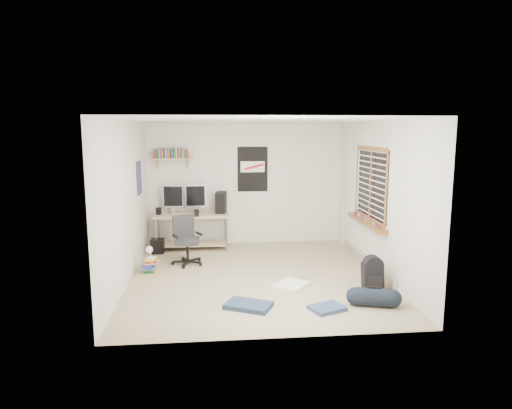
{
  "coord_description": "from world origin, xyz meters",
  "views": [
    {
      "loc": [
        -0.69,
        -7.09,
        2.35
      ],
      "look_at": [
        0.02,
        0.23,
        1.14
      ],
      "focal_mm": 32.0,
      "sensor_mm": 36.0,
      "label": 1
    }
  ],
  "objects": [
    {
      "name": "desk",
      "position": [
        -1.1,
        1.87,
        0.36
      ],
      "size": [
        1.61,
        1.13,
        0.67
      ],
      "primitive_type": "cube",
      "rotation": [
        0.0,
        0.0,
        0.36
      ],
      "color": "#CEB28F",
      "rests_on": "floor"
    },
    {
      "name": "speaker_right",
      "position": [
        -0.99,
        1.61,
        0.75
      ],
      "size": [
        0.1,
        0.1,
        0.16
      ],
      "primitive_type": "cube",
      "rotation": [
        0.0,
        0.0,
        0.22
      ],
      "color": "black",
      "rests_on": "desk"
    },
    {
      "name": "left_wall",
      "position": [
        -2.0,
        0.0,
        1.25
      ],
      "size": [
        0.01,
        4.5,
        2.5
      ],
      "primitive_type": "cube",
      "color": "silver",
      "rests_on": "ground"
    },
    {
      "name": "wall_shelf",
      "position": [
        -1.45,
        2.14,
        1.78
      ],
      "size": [
        0.8,
        0.22,
        0.24
      ],
      "primitive_type": "cube",
      "color": "tan",
      "rests_on": "back_wall"
    },
    {
      "name": "keyboard",
      "position": [
        -1.29,
        1.62,
        0.68
      ],
      "size": [
        0.39,
        0.22,
        0.02
      ],
      "primitive_type": "cube",
      "rotation": [
        0.0,
        0.0,
        0.24
      ],
      "color": "black",
      "rests_on": "desk"
    },
    {
      "name": "desk_lamp",
      "position": [
        -1.72,
        0.34,
        0.38
      ],
      "size": [
        0.18,
        0.24,
        0.22
      ],
      "primitive_type": "cube",
      "rotation": [
        0.0,
        0.0,
        -0.22
      ],
      "color": "white",
      "rests_on": "book_stack"
    },
    {
      "name": "subwoofer",
      "position": [
        -1.75,
        1.59,
        0.14
      ],
      "size": [
        0.25,
        0.25,
        0.27
      ],
      "primitive_type": "cube",
      "rotation": [
        0.0,
        0.0,
        -0.03
      ],
      "color": "black",
      "rests_on": "floor"
    },
    {
      "name": "window",
      "position": [
        1.95,
        0.3,
        1.45
      ],
      "size": [
        0.1,
        1.5,
        1.26
      ],
      "primitive_type": "cube",
      "color": "brown",
      "rests_on": "right_wall"
    },
    {
      "name": "monitor_right",
      "position": [
        -1.02,
        2.0,
        0.9
      ],
      "size": [
        0.41,
        0.13,
        0.45
      ],
      "primitive_type": "cube",
      "rotation": [
        0.0,
        0.0,
        0.06
      ],
      "color": "#9A9B9F",
      "rests_on": "desk"
    },
    {
      "name": "poster_left_wall",
      "position": [
        -1.99,
        1.2,
        1.5
      ],
      "size": [
        0.02,
        0.42,
        0.6
      ],
      "primitive_type": "cube",
      "color": "navy",
      "rests_on": "left_wall"
    },
    {
      "name": "tshirt",
      "position": [
        0.49,
        -0.54,
        0.02
      ],
      "size": [
        0.64,
        0.65,
        0.04
      ],
      "primitive_type": "cube",
      "rotation": [
        0.0,
        0.0,
        0.87
      ],
      "color": "silver",
      "rests_on": "floor"
    },
    {
      "name": "speaker_left",
      "position": [
        -1.74,
        1.86,
        0.76
      ],
      "size": [
        0.11,
        0.11,
        0.17
      ],
      "primitive_type": "cube",
      "rotation": [
        0.0,
        0.0,
        -0.36
      ],
      "color": "black",
      "rests_on": "desk"
    },
    {
      "name": "baseboard_heater",
      "position": [
        1.96,
        0.3,
        0.09
      ],
      "size": [
        0.08,
        2.5,
        0.18
      ],
      "primitive_type": "cube",
      "color": "#B7B2A8",
      "rests_on": "floor"
    },
    {
      "name": "jeans_a",
      "position": [
        -0.23,
        -1.31,
        0.03
      ],
      "size": [
        0.7,
        0.6,
        0.07
      ],
      "primitive_type": "cube",
      "rotation": [
        0.0,
        0.0,
        -0.45
      ],
      "color": "#22314D",
      "rests_on": "floor"
    },
    {
      "name": "jeans_b",
      "position": [
        0.8,
        -1.5,
        0.03
      ],
      "size": [
        0.52,
        0.46,
        0.05
      ],
      "primitive_type": "cube",
      "rotation": [
        0.0,
        0.0,
        0.38
      ],
      "color": "navy",
      "rests_on": "floor"
    },
    {
      "name": "backpack",
      "position": [
        1.67,
        -0.76,
        0.2
      ],
      "size": [
        0.3,
        0.24,
        0.4
      ],
      "primitive_type": "cube",
      "rotation": [
        0.0,
        0.0,
        -0.01
      ],
      "color": "black",
      "rests_on": "floor"
    },
    {
      "name": "pc_tower",
      "position": [
        -0.51,
        2.0,
        0.89
      ],
      "size": [
        0.25,
        0.44,
        0.44
      ],
      "primitive_type": "cube",
      "rotation": [
        0.0,
        0.0,
        -0.12
      ],
      "color": "black",
      "rests_on": "desk"
    },
    {
      "name": "duffel_bag",
      "position": [
        1.46,
        -1.42,
        0.14
      ],
      "size": [
        0.31,
        0.31,
        0.49
      ],
      "primitive_type": "cylinder",
      "rotation": [
        0.0,
        0.0,
        -0.27
      ],
      "color": "black",
      "rests_on": "floor"
    },
    {
      "name": "book_stack",
      "position": [
        -1.74,
        0.36,
        0.15
      ],
      "size": [
        0.51,
        0.44,
        0.32
      ],
      "primitive_type": "cube",
      "rotation": [
        0.0,
        0.0,
        -0.11
      ],
      "color": "brown",
      "rests_on": "floor"
    },
    {
      "name": "poster_back_wall",
      "position": [
        0.15,
        2.23,
        1.55
      ],
      "size": [
        0.62,
        0.03,
        0.92
      ],
      "primitive_type": "cube",
      "color": "black",
      "rests_on": "back_wall"
    },
    {
      "name": "office_chair",
      "position": [
        -1.13,
        0.79,
        0.49
      ],
      "size": [
        0.74,
        0.74,
        0.86
      ],
      "primitive_type": "cube",
      "rotation": [
        0.0,
        0.0,
        0.4
      ],
      "color": "#262629",
      "rests_on": "floor"
    },
    {
      "name": "floor",
      "position": [
        0.0,
        0.0,
        -0.01
      ],
      "size": [
        4.0,
        4.5,
        0.01
      ],
      "primitive_type": "cube",
      "color": "gray",
      "rests_on": "ground"
    },
    {
      "name": "right_wall",
      "position": [
        2.0,
        0.0,
        1.25
      ],
      "size": [
        0.01,
        4.5,
        2.5
      ],
      "primitive_type": "cube",
      "color": "silver",
      "rests_on": "ground"
    },
    {
      "name": "monitor_left",
      "position": [
        -1.46,
        2.0,
        0.9
      ],
      "size": [
        0.42,
        0.14,
        0.45
      ],
      "primitive_type": "cube",
      "rotation": [
        0.0,
        0.0,
        -0.1
      ],
      "color": "#A6A6AB",
      "rests_on": "desk"
    },
    {
      "name": "ceiling",
      "position": [
        0.0,
        0.0,
        2.5
      ],
      "size": [
        4.0,
        4.5,
        0.01
      ],
      "primitive_type": "cube",
      "color": "white",
      "rests_on": "ground"
    },
    {
      "name": "back_wall",
      "position": [
        0.0,
        2.25,
        1.25
      ],
      "size": [
        4.0,
        0.01,
        2.5
      ],
      "primitive_type": "cube",
      "color": "silver",
      "rests_on": "ground"
    }
  ]
}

